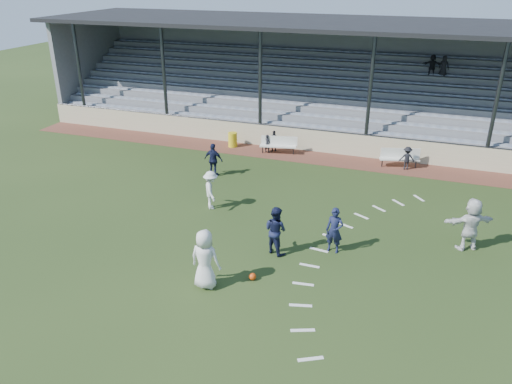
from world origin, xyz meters
TOP-DOWN VIEW (x-y plane):
  - ground at (0.00, 0.00)m, footprint 90.00×90.00m
  - cinder_track at (0.00, 10.50)m, footprint 34.00×2.00m
  - retaining_wall at (0.00, 11.55)m, footprint 34.00×0.18m
  - bench_left at (-1.52, 10.53)m, footprint 2.04×0.84m
  - bench_right at (4.92, 10.69)m, footprint 2.03×0.97m
  - trash_bin at (-4.32, 10.70)m, footprint 0.51×0.51m
  - football at (1.28, -1.45)m, footprint 0.25×0.25m
  - player_white_lead at (-0.01, -2.28)m, footprint 1.00×0.66m
  - player_navy_lead at (3.42, 1.23)m, footprint 0.65×0.45m
  - player_navy_mid at (1.46, 0.48)m, footprint 1.07×0.97m
  - player_white_wing at (-2.20, 3.02)m, footprint 1.10×1.25m
  - player_navy_wing at (-3.58, 6.39)m, footprint 0.99×0.45m
  - player_white_back at (7.98, 3.05)m, footprint 1.92×1.37m
  - sub_left_near at (-2.18, 10.48)m, footprint 0.38×0.27m
  - sub_left_far at (-1.86, 10.75)m, footprint 0.73×0.41m
  - sub_right at (5.28, 10.39)m, footprint 0.83×0.56m
  - grandstand at (0.00, 16.26)m, footprint 34.60×9.00m
  - penalty_arc at (4.12, 0.00)m, footprint 3.89×14.63m

SIDE VIEW (x-z plane):
  - ground at x=0.00m, z-range 0.00..0.00m
  - penalty_arc at x=4.12m, z-range 0.00..0.01m
  - cinder_track at x=0.00m, z-range 0.00..0.02m
  - football at x=1.28m, z-range 0.00..0.25m
  - trash_bin at x=-4.32m, z-range 0.02..0.84m
  - sub_left_near at x=-2.18m, z-range 0.02..1.03m
  - bench_left at x=-1.52m, z-range 0.11..1.06m
  - bench_right at x=4.92m, z-range 0.11..1.06m
  - retaining_wall at x=0.00m, z-range 0.00..1.20m
  - sub_left_far at x=-1.86m, z-range 0.02..1.20m
  - sub_right at x=5.28m, z-range 0.02..1.22m
  - player_navy_wing at x=-3.58m, z-range 0.00..1.65m
  - player_white_wing at x=-2.20m, z-range 0.00..1.67m
  - player_navy_lead at x=3.42m, z-range 0.00..1.71m
  - player_navy_mid at x=1.46m, z-range 0.00..1.80m
  - player_white_back at x=7.98m, z-range 0.00..2.00m
  - player_white_lead at x=-0.01m, z-range 0.00..2.01m
  - grandstand at x=0.00m, z-range -1.10..5.51m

